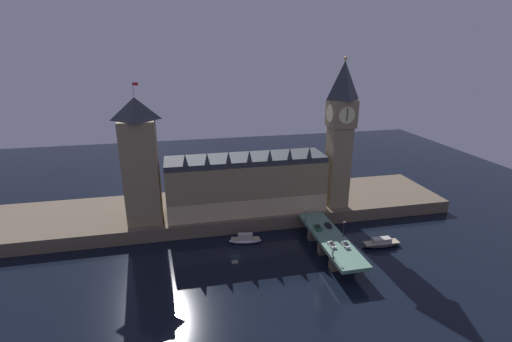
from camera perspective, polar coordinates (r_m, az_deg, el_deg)
The scene contains 17 objects.
ground_plane at distance 149.45m, azimuth -3.27°, elevation -12.97°, with size 400.00×400.00×0.00m, color black.
embankment at distance 182.32m, azimuth -5.24°, elevation -5.87°, with size 220.00×42.00×5.94m.
parliament_hall at distance 169.48m, azimuth -1.52°, elevation -1.96°, with size 71.66×19.30×30.74m.
clock_tower at distance 172.13m, azimuth 12.83°, elevation 6.03°, with size 11.39×11.50×68.37m.
victoria_tower at distance 161.96m, azimuth -17.36°, elevation 1.43°, with size 14.46×14.46×59.32m.
bridge at distance 152.35m, azimuth 11.36°, elevation -10.60°, with size 11.19×46.00×6.90m.
car_northbound_lead at distance 156.15m, azimuth 9.52°, elevation -8.56°, with size 2.08×4.55×1.47m.
car_northbound_trail at distance 144.69m, azimuth 11.60°, elevation -11.04°, with size 2.01×4.72×1.34m.
car_southbound_lead at distance 145.53m, azimuth 13.62°, elevation -10.98°, with size 1.96×4.41×1.49m.
car_southbound_trail at distance 158.64m, azimuth 11.07°, elevation -8.18°, with size 1.88×4.07×1.60m.
pedestrian_near_rail at distance 138.89m, azimuth 11.65°, elevation -12.23°, with size 0.38×0.38×1.79m.
pedestrian_mid_walk at distance 152.11m, azimuth 13.30°, elevation -9.49°, with size 0.38×0.38×1.76m.
street_lamp_near at distance 135.88m, azimuth 11.89°, elevation -11.63°, with size 1.34×0.60×5.98m.
street_lamp_mid at distance 151.60m, azimuth 13.38°, elevation -8.30°, with size 1.34×0.60×6.37m.
street_lamp_far at distance 159.86m, azimuth 7.66°, elevation -6.46°, with size 1.34×0.60×6.46m.
boat_upstream at distance 157.67m, azimuth -1.67°, elevation -10.49°, with size 13.88×5.76×4.25m.
boat_downstream at distance 163.67m, azimuth 18.72°, elevation -10.48°, with size 16.87×5.29×3.71m.
Camera 1 is at (-18.85, -126.13, 77.92)m, focal length 26.00 mm.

